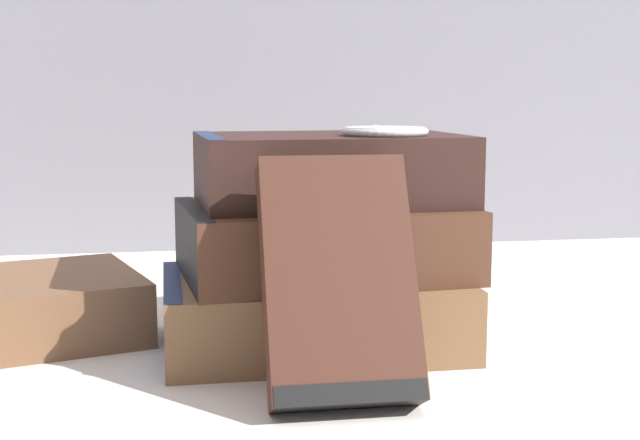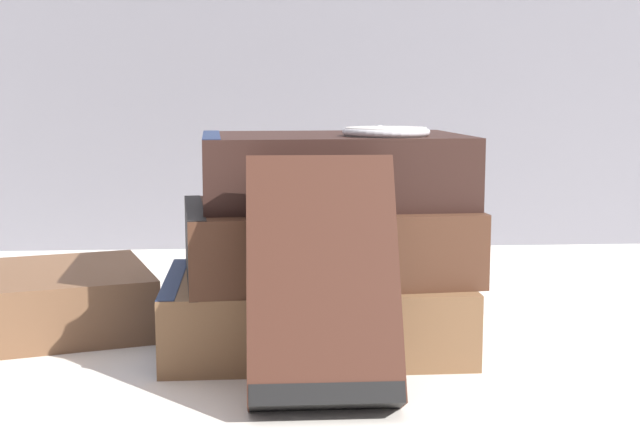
{
  "view_description": "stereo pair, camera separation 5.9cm",
  "coord_description": "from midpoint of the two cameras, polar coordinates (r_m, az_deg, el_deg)",
  "views": [
    {
      "loc": [
        -0.07,
        -0.58,
        0.18
      ],
      "look_at": [
        0.03,
        0.03,
        0.09
      ],
      "focal_mm": 50.0,
      "sensor_mm": 36.0,
      "label": 1
    },
    {
      "loc": [
        -0.01,
        -0.58,
        0.18
      ],
      "look_at": [
        0.03,
        0.03,
        0.09
      ],
      "focal_mm": 50.0,
      "sensor_mm": 36.0,
      "label": 2
    }
  ],
  "objects": [
    {
      "name": "book_flat_top",
      "position": [
        0.64,
        -2.47,
        3.27
      ],
      "size": [
        0.19,
        0.14,
        0.05
      ],
      "rotation": [
        0.0,
        0.0,
        0.05
      ],
      "color": "#331E19",
      "rests_on": "book_flat_middle"
    },
    {
      "name": "pocket_watch",
      "position": [
        0.62,
        1.46,
        5.69
      ],
      "size": [
        0.06,
        0.06,
        0.01
      ],
      "color": "silver",
      "rests_on": "book_flat_top"
    },
    {
      "name": "book_leaning_front",
      "position": [
        0.52,
        -2.0,
        -4.41
      ],
      "size": [
        0.09,
        0.09,
        0.14
      ],
      "rotation": [
        -0.47,
        0.0,
        0.0
      ],
      "color": "#422319",
      "rests_on": "ground_plane"
    },
    {
      "name": "book_flat_bottom",
      "position": [
        0.64,
        -3.6,
        -5.9
      ],
      "size": [
        0.21,
        0.15,
        0.05
      ],
      "rotation": [
        0.0,
        0.0,
        0.01
      ],
      "color": "brown",
      "rests_on": "ground_plane"
    },
    {
      "name": "ground_plane",
      "position": [
        0.61,
        -5.02,
        -9.19
      ],
      "size": [
        3.0,
        3.0,
        0.0
      ],
      "primitive_type": "plane",
      "color": "silver"
    },
    {
      "name": "book_flat_middle",
      "position": [
        0.64,
        -2.91,
        -1.32
      ],
      "size": [
        0.21,
        0.16,
        0.05
      ],
      "rotation": [
        0.0,
        0.0,
        0.1
      ],
      "color": "#4C2D1E",
      "rests_on": "book_flat_bottom"
    },
    {
      "name": "reading_glasses",
      "position": [
        0.81,
        -8.39,
        -4.76
      ],
      "size": [
        0.11,
        0.07,
        0.0
      ],
      "rotation": [
        0.0,
        0.0,
        0.22
      ],
      "color": "black",
      "rests_on": "ground_plane"
    }
  ]
}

